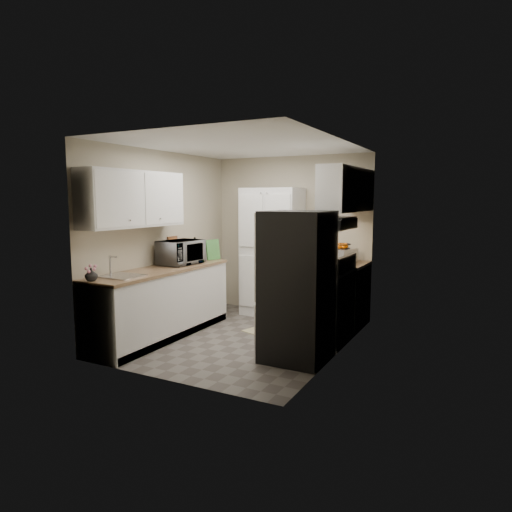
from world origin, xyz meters
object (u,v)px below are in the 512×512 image
(electric_range, at_px, (323,304))
(pantry_cabinet, at_px, (272,252))
(wine_bottle, at_px, (195,250))
(toaster_oven, at_px, (343,256))
(refrigerator, at_px, (298,286))
(microwave, at_px, (181,252))

(electric_range, bearing_deg, pantry_cabinet, 141.78)
(wine_bottle, xyz_separation_m, toaster_oven, (2.06, 0.73, -0.05))
(electric_range, relative_size, refrigerator, 0.66)
(microwave, xyz_separation_m, toaster_oven, (1.97, 1.20, -0.07))
(electric_range, xyz_separation_m, wine_bottle, (-2.06, 0.09, 0.60))
(refrigerator, xyz_separation_m, microwave, (-1.93, 0.42, 0.24))
(wine_bottle, bearing_deg, electric_range, -2.53)
(pantry_cabinet, height_order, electric_range, pantry_cabinet)
(microwave, relative_size, wine_bottle, 1.96)
(pantry_cabinet, relative_size, electric_range, 1.77)
(wine_bottle, distance_m, toaster_oven, 2.19)
(wine_bottle, height_order, toaster_oven, wine_bottle)
(pantry_cabinet, xyz_separation_m, electric_range, (1.17, -0.93, -0.52))
(pantry_cabinet, distance_m, microwave, 1.53)
(refrigerator, height_order, wine_bottle, refrigerator)
(refrigerator, relative_size, toaster_oven, 4.77)
(refrigerator, bearing_deg, microwave, 167.65)
(toaster_oven, bearing_deg, microwave, -130.46)
(electric_range, bearing_deg, toaster_oven, 89.97)
(pantry_cabinet, xyz_separation_m, microwave, (-0.79, -1.30, 0.09))
(pantry_cabinet, height_order, microwave, pantry_cabinet)
(pantry_cabinet, xyz_separation_m, refrigerator, (1.14, -1.73, -0.15))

